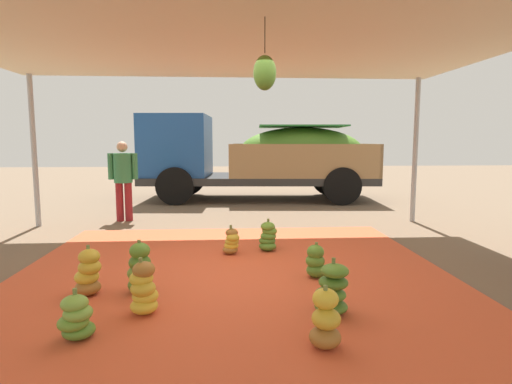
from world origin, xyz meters
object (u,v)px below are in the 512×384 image
at_px(banana_bunch_2, 326,321).
at_px(banana_bunch_6, 88,274).
at_px(banana_bunch_7, 76,319).
at_px(banana_bunch_4, 140,270).
at_px(banana_bunch_3, 316,262).
at_px(cargo_truck_main, 254,155).
at_px(banana_bunch_8, 268,237).
at_px(banana_bunch_0, 144,289).
at_px(banana_bunch_1, 332,290).
at_px(worker_0, 123,175).
at_px(banana_bunch_5, 232,242).

distance_m(banana_bunch_2, banana_bunch_6, 2.64).
bearing_deg(banana_bunch_7, banana_bunch_4, 74.19).
relative_size(banana_bunch_3, cargo_truck_main, 0.07).
bearing_deg(banana_bunch_8, banana_bunch_4, -132.68).
height_order(banana_bunch_0, banana_bunch_1, same).
height_order(banana_bunch_0, cargo_truck_main, cargo_truck_main).
bearing_deg(worker_0, banana_bunch_1, -57.64).
relative_size(banana_bunch_4, banana_bunch_6, 1.09).
distance_m(cargo_truck_main, worker_0, 4.30).
distance_m(banana_bunch_7, worker_0, 5.54).
height_order(banana_bunch_2, worker_0, worker_0).
relative_size(banana_bunch_0, banana_bunch_5, 1.27).
xyz_separation_m(banana_bunch_6, banana_bunch_8, (2.12, 1.74, -0.03)).
xyz_separation_m(banana_bunch_6, banana_bunch_7, (0.24, -1.05, -0.06)).
distance_m(banana_bunch_0, cargo_truck_main, 8.24).
height_order(banana_bunch_2, banana_bunch_4, banana_bunch_4).
bearing_deg(banana_bunch_3, banana_bunch_1, -93.76).
bearing_deg(banana_bunch_1, banana_bunch_3, 86.24).
distance_m(banana_bunch_1, banana_bunch_3, 1.09).
distance_m(banana_bunch_6, cargo_truck_main, 7.89).
xyz_separation_m(banana_bunch_7, worker_0, (-0.91, 5.41, 0.78)).
height_order(banana_bunch_0, banana_bunch_6, banana_bunch_0).
bearing_deg(worker_0, banana_bunch_3, -50.43).
height_order(banana_bunch_0, banana_bunch_7, banana_bunch_0).
bearing_deg(banana_bunch_3, banana_bunch_6, -170.68).
relative_size(banana_bunch_1, worker_0, 0.33).
bearing_deg(banana_bunch_4, banana_bunch_1, -19.28).
bearing_deg(banana_bunch_0, banana_bunch_5, 67.58).
relative_size(banana_bunch_0, banana_bunch_3, 1.27).
bearing_deg(cargo_truck_main, banana_bunch_3, -87.47).
bearing_deg(cargo_truck_main, banana_bunch_6, -106.89).
bearing_deg(banana_bunch_1, cargo_truck_main, 91.69).
distance_m(banana_bunch_0, worker_0, 5.14).
bearing_deg(banana_bunch_3, banana_bunch_0, -153.02).
bearing_deg(banana_bunch_4, banana_bunch_7, -105.81).
xyz_separation_m(banana_bunch_4, cargo_truck_main, (1.73, 7.45, 1.00)).
height_order(banana_bunch_5, banana_bunch_7, banana_bunch_7).
xyz_separation_m(banana_bunch_4, banana_bunch_6, (-0.54, -0.03, -0.03)).
relative_size(banana_bunch_2, cargo_truck_main, 0.08).
bearing_deg(banana_bunch_4, banana_bunch_6, -177.22).
bearing_deg(banana_bunch_0, banana_bunch_2, -25.71).
relative_size(banana_bunch_1, banana_bunch_7, 1.26).
relative_size(banana_bunch_0, cargo_truck_main, 0.08).
distance_m(banana_bunch_8, cargo_truck_main, 5.84).
bearing_deg(cargo_truck_main, worker_0, -133.34).
distance_m(banana_bunch_2, banana_bunch_3, 1.76).
bearing_deg(banana_bunch_0, banana_bunch_6, 142.35).
xyz_separation_m(banana_bunch_1, worker_0, (-3.18, 5.02, 0.73)).
bearing_deg(banana_bunch_5, worker_0, 128.51).
distance_m(banana_bunch_5, cargo_truck_main, 6.06).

